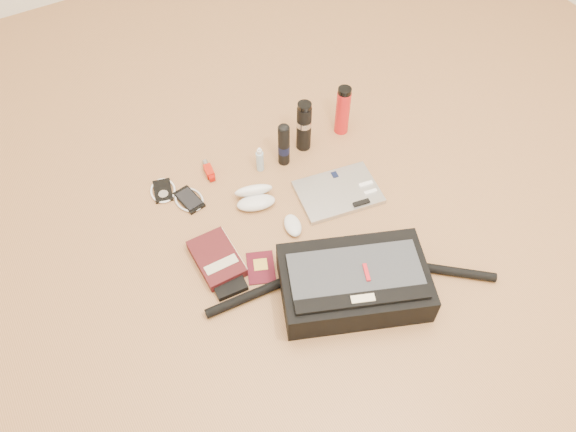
% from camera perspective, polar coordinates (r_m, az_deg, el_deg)
% --- Properties ---
extents(ground, '(4.00, 4.00, 0.00)m').
position_cam_1_polar(ground, '(2.04, 2.56, -2.69)').
color(ground, '#A77345').
rests_on(ground, ground).
extents(messenger_bag, '(0.93, 0.48, 0.14)m').
position_cam_1_polar(messenger_bag, '(1.89, 6.65, -6.73)').
color(messenger_bag, black).
rests_on(messenger_bag, ground).
extents(laptop, '(0.34, 0.26, 0.03)m').
position_cam_1_polar(laptop, '(2.18, 5.16, 2.41)').
color(laptop, '#B5B5B8').
rests_on(laptop, ground).
extents(book, '(0.14, 0.22, 0.04)m').
position_cam_1_polar(book, '(1.99, -7.23, -4.29)').
color(book, '#401013').
rests_on(book, ground).
extents(passport, '(0.14, 0.16, 0.01)m').
position_cam_1_polar(passport, '(1.98, -2.78, -5.23)').
color(passport, '#440A15').
rests_on(passport, ground).
extents(mouse, '(0.08, 0.12, 0.03)m').
position_cam_1_polar(mouse, '(2.06, 0.49, -0.95)').
color(mouse, silver).
rests_on(mouse, ground).
extents(sunglasses_case, '(0.18, 0.16, 0.09)m').
position_cam_1_polar(sunglasses_case, '(2.13, -3.39, 1.97)').
color(sunglasses_case, silver).
rests_on(sunglasses_case, ground).
extents(ipod, '(0.12, 0.13, 0.01)m').
position_cam_1_polar(ipod, '(2.23, -12.59, 2.53)').
color(ipod, black).
rests_on(ipod, ground).
extents(phone, '(0.12, 0.14, 0.01)m').
position_cam_1_polar(phone, '(2.18, -10.02, 1.65)').
color(phone, black).
rests_on(phone, ground).
extents(inhaler, '(0.04, 0.11, 0.03)m').
position_cam_1_polar(inhaler, '(2.26, -8.06, 4.60)').
color(inhaler, '#AF1A0B').
rests_on(inhaler, ground).
extents(spray_bottle, '(0.03, 0.03, 0.12)m').
position_cam_1_polar(spray_bottle, '(2.23, -2.87, 5.67)').
color(spray_bottle, '#9BB8CB').
rests_on(spray_bottle, ground).
extents(aerosol_can, '(0.05, 0.05, 0.20)m').
position_cam_1_polar(aerosol_can, '(2.22, -0.42, 7.29)').
color(aerosol_can, black).
rests_on(aerosol_can, ground).
extents(thermos_black, '(0.07, 0.07, 0.23)m').
position_cam_1_polar(thermos_black, '(2.27, 1.63, 9.14)').
color(thermos_black, black).
rests_on(thermos_black, ground).
extents(thermos_red, '(0.06, 0.06, 0.22)m').
position_cam_1_polar(thermos_red, '(2.35, 5.58, 10.61)').
color(thermos_red, red).
rests_on(thermos_red, ground).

